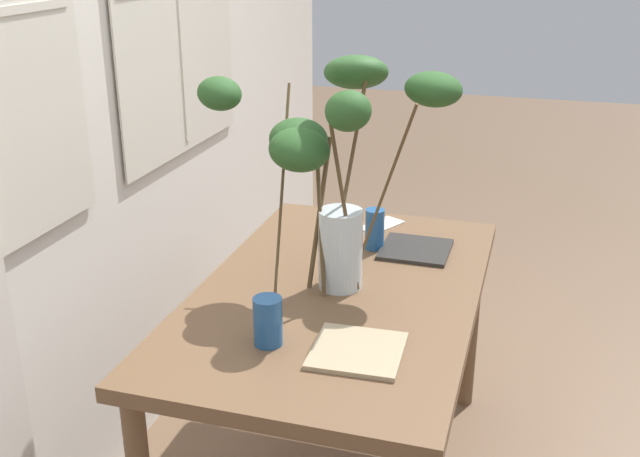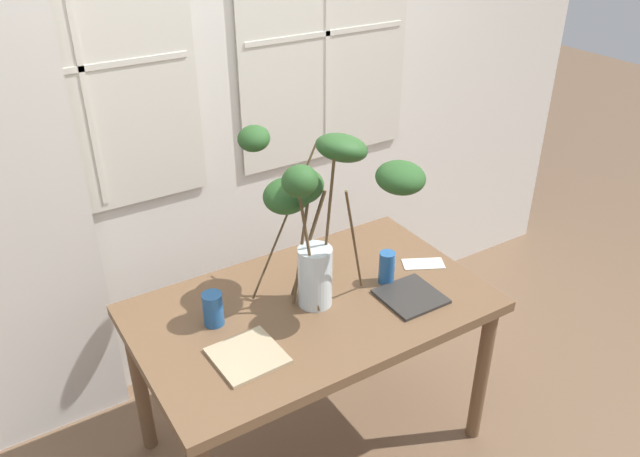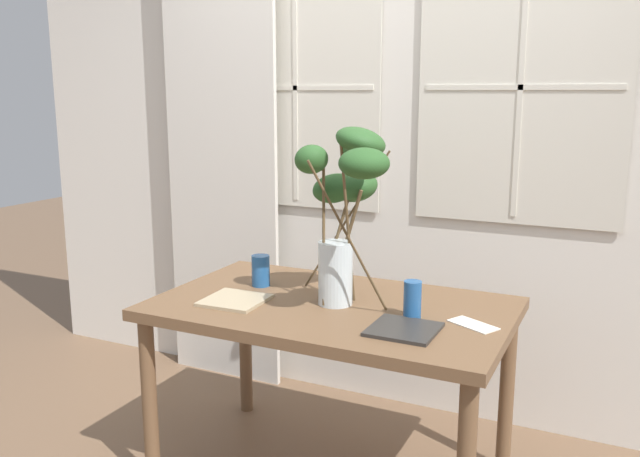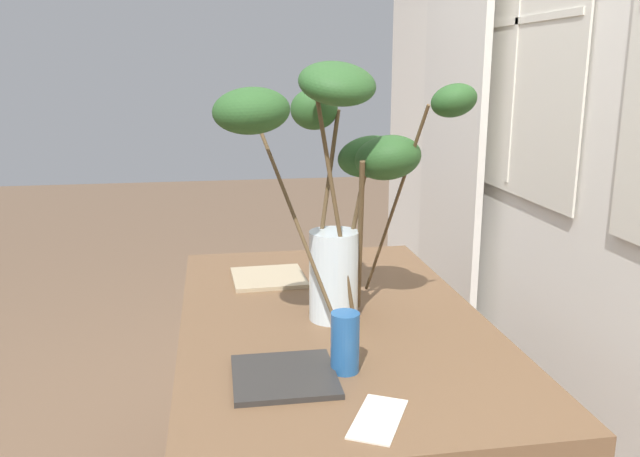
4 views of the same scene
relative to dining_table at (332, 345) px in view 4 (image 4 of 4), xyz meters
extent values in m
cube|color=silver|center=(0.00, 0.85, 0.64)|extent=(4.56, 0.12, 2.64)
cube|color=white|center=(-0.56, 0.78, 0.94)|extent=(0.86, 0.01, 1.16)
cube|color=silver|center=(-0.56, 0.78, 0.94)|extent=(0.93, 0.01, 1.23)
cube|color=silver|center=(-0.56, 0.77, 0.94)|extent=(0.02, 0.01, 1.16)
cube|color=silver|center=(-0.56, 0.77, 0.94)|extent=(0.86, 0.01, 0.02)
cube|color=silver|center=(-0.98, 0.70, 0.61)|extent=(0.68, 0.03, 2.58)
cube|color=brown|center=(0.00, 0.00, 0.06)|extent=(1.41, 0.85, 0.05)
cylinder|color=brown|center=(-0.65, -0.37, -0.32)|extent=(0.06, 0.06, 0.72)
cylinder|color=brown|center=(-0.65, 0.37, -0.32)|extent=(0.06, 0.06, 0.72)
cylinder|color=silver|center=(0.02, 0.00, 0.21)|extent=(0.14, 0.14, 0.25)
cylinder|color=silver|center=(0.02, 0.00, 0.13)|extent=(0.12, 0.12, 0.08)
cylinder|color=brown|center=(0.12, -0.11, 0.39)|extent=(0.24, 0.22, 0.59)
ellipsoid|color=#285123|center=(0.22, -0.23, 0.68)|extent=(0.25, 0.25, 0.12)
cylinder|color=brown|center=(-0.02, 0.18, 0.39)|extent=(0.36, 0.07, 0.60)
ellipsoid|color=#285123|center=(-0.05, 0.35, 0.69)|extent=(0.16, 0.16, 0.14)
cylinder|color=brown|center=(-0.03, -0.02, 0.38)|extent=(0.06, 0.10, 0.57)
ellipsoid|color=#285123|center=(-0.07, -0.04, 0.67)|extent=(0.19, 0.18, 0.14)
cylinder|color=brown|center=(0.07, -0.01, 0.42)|extent=(0.03, 0.12, 0.64)
ellipsoid|color=#285123|center=(0.12, -0.01, 0.74)|extent=(0.23, 0.22, 0.16)
cylinder|color=brown|center=(0.03, 0.07, 0.32)|extent=(0.16, 0.04, 0.45)
ellipsoid|color=#285123|center=(0.04, 0.14, 0.54)|extent=(0.23, 0.22, 0.17)
cylinder|color=brown|center=(-0.01, 0.06, 0.32)|extent=(0.13, 0.07, 0.44)
ellipsoid|color=#285123|center=(-0.04, 0.11, 0.54)|extent=(0.26, 0.25, 0.16)
cylinder|color=#235693|center=(-0.38, 0.09, 0.16)|extent=(0.08, 0.08, 0.14)
cylinder|color=#235693|center=(0.35, -0.03, 0.16)|extent=(0.07, 0.07, 0.14)
cube|color=tan|center=(-0.36, -0.15, 0.09)|extent=(0.25, 0.25, 0.01)
cube|color=#2D2B28|center=(0.36, -0.18, 0.09)|extent=(0.24, 0.24, 0.01)
cube|color=silver|center=(0.57, -0.01, 0.09)|extent=(0.20, 0.16, 0.00)
camera|label=1|loc=(-2.07, -0.56, 1.13)|focal=42.72mm
camera|label=2|loc=(-1.07, -1.78, 1.62)|focal=35.82mm
camera|label=3|loc=(1.06, -2.33, 0.92)|focal=37.42mm
camera|label=4|loc=(1.71, -0.32, 0.77)|focal=36.52mm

